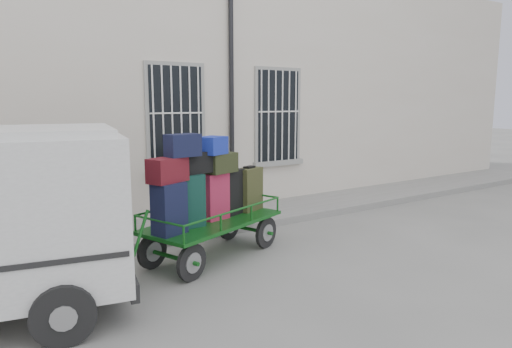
{
  "coord_description": "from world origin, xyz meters",
  "views": [
    {
      "loc": [
        -4.37,
        -6.19,
        2.6
      ],
      "look_at": [
        0.36,
        1.0,
        1.23
      ],
      "focal_mm": 32.0,
      "sensor_mm": 36.0,
      "label": 1
    }
  ],
  "objects": [
    {
      "name": "sidewalk",
      "position": [
        0.0,
        2.2,
        0.07
      ],
      "size": [
        24.0,
        1.7,
        0.15
      ],
      "primitive_type": "cube",
      "color": "slate",
      "rests_on": "ground"
    },
    {
      "name": "building",
      "position": [
        0.0,
        5.5,
        3.0
      ],
      "size": [
        24.0,
        5.15,
        6.0
      ],
      "color": "beige",
      "rests_on": "ground"
    },
    {
      "name": "luggage_cart",
      "position": [
        -1.01,
        0.36,
        1.06
      ],
      "size": [
        2.93,
        1.92,
        2.12
      ],
      "rotation": [
        0.0,
        0.0,
        0.36
      ],
      "color": "black",
      "rests_on": "ground"
    },
    {
      "name": "ground",
      "position": [
        0.0,
        0.0,
        0.0
      ],
      "size": [
        80.0,
        80.0,
        0.0
      ],
      "primitive_type": "plane",
      "color": "slate",
      "rests_on": "ground"
    }
  ]
}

